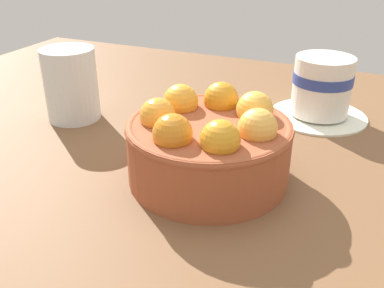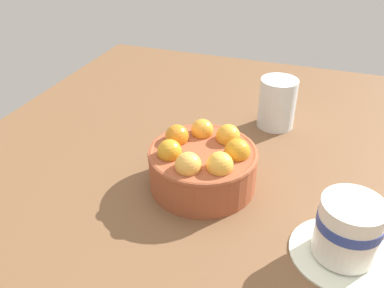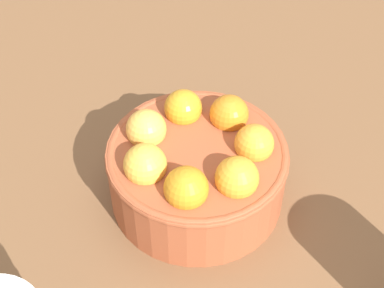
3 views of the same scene
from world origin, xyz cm
name	(u,v)px [view 3 (image 3 of 3)]	position (x,y,z in cm)	size (l,w,h in cm)	color
ground_plane	(197,207)	(0.00, 0.00, -2.02)	(115.66, 92.29, 4.04)	brown
terracotta_bowl	(197,167)	(0.01, 0.03, 4.15)	(17.06, 17.06, 9.05)	#9E4C2D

